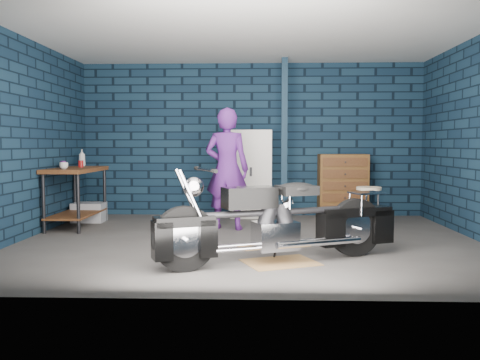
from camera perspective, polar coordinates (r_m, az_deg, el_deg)
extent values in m
plane|color=#494744|center=(6.69, 1.04, -6.90)|extent=(6.00, 6.00, 0.00)
cube|color=#0F2133|center=(9.07, 1.33, 4.54)|extent=(6.00, 0.02, 2.70)
cube|color=#0F2133|center=(7.27, -23.40, 4.34)|extent=(0.02, 5.00, 2.70)
cube|color=silver|center=(6.72, 1.07, 16.33)|extent=(6.00, 5.00, 0.02)
cube|color=#112637|center=(8.53, 4.99, 4.56)|extent=(0.10, 0.10, 2.70)
cube|color=brown|center=(8.20, -17.89, -1.86)|extent=(0.60, 1.40, 0.91)
cube|color=olive|center=(5.53, 4.55, -9.20)|extent=(0.91, 0.81, 0.01)
imported|color=#561F77|center=(7.55, -1.47, 1.25)|extent=(0.72, 0.53, 1.80)
cube|color=#96989E|center=(8.70, -16.60, -3.48)|extent=(0.50, 0.36, 0.31)
cube|color=beige|center=(8.81, 1.25, 0.69)|extent=(0.71, 0.50, 1.51)
cube|color=brown|center=(8.94, 11.46, -0.67)|extent=(0.82, 0.46, 1.10)
imported|color=beige|center=(7.80, -19.18, 1.53)|extent=(0.16, 0.16, 0.10)
cylinder|color=#5B1A69|center=(8.17, -19.23, 1.66)|extent=(0.09, 0.09, 0.11)
cylinder|color=maroon|center=(8.30, -17.44, 1.74)|extent=(0.10, 0.10, 0.11)
imported|color=#96989E|center=(8.72, -17.32, 2.42)|extent=(0.14, 0.14, 0.28)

